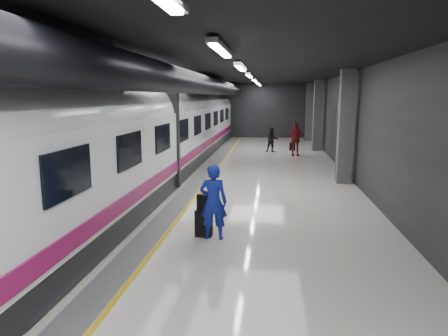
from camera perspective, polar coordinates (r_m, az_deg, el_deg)
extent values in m
plane|color=silver|center=(14.82, 0.25, -3.27)|extent=(40.00, 40.00, 0.00)
cube|color=black|center=(14.45, 0.27, 14.36)|extent=(10.00, 40.00, 0.02)
cube|color=#28282B|center=(34.38, 4.15, 8.14)|extent=(10.00, 0.02, 4.50)
cube|color=#28282B|center=(15.84, -18.10, 5.35)|extent=(0.02, 40.00, 4.50)
cube|color=#28282B|center=(14.75, 20.01, 4.92)|extent=(0.02, 40.00, 4.50)
cube|color=slate|center=(15.03, -4.87, -3.09)|extent=(0.65, 39.80, 0.01)
cube|color=yellow|center=(14.95, -3.37, -3.14)|extent=(0.10, 39.80, 0.01)
cylinder|color=black|center=(14.63, -4.91, 12.12)|extent=(0.80, 38.00, 0.80)
cube|color=silver|center=(8.44, -0.41, 16.69)|extent=(0.22, 2.60, 0.10)
cube|color=silver|center=(13.40, 2.39, 14.26)|extent=(0.22, 2.60, 0.10)
cube|color=silver|center=(18.37, 3.65, 13.13)|extent=(0.22, 2.60, 0.10)
cube|color=silver|center=(23.36, 4.37, 12.48)|extent=(0.22, 2.60, 0.10)
cube|color=silver|center=(28.35, 4.84, 12.05)|extent=(0.22, 2.60, 0.10)
cube|color=silver|center=(32.35, 5.11, 11.81)|extent=(0.22, 2.60, 0.10)
cube|color=#515154|center=(16.61, 16.96, 5.61)|extent=(0.55, 0.55, 4.50)
cube|color=#515154|center=(26.50, 13.24, 7.31)|extent=(0.55, 0.55, 4.50)
cube|color=#515154|center=(32.47, 12.10, 7.83)|extent=(0.55, 0.55, 4.50)
cube|color=black|center=(15.45, -11.81, -1.60)|extent=(2.80, 38.00, 0.60)
cube|color=white|center=(15.23, -12.00, 3.56)|extent=(2.90, 38.00, 2.20)
cylinder|color=white|center=(15.16, -12.14, 7.13)|extent=(2.80, 38.00, 2.80)
cube|color=#850C48|center=(14.94, -6.54, 0.49)|extent=(0.04, 38.00, 0.35)
cube|color=black|center=(15.21, -12.04, 4.50)|extent=(3.05, 0.25, 3.80)
cube|color=black|center=(7.31, -21.35, -0.71)|extent=(0.05, 1.60, 0.85)
cube|color=black|center=(10.02, -13.29, 2.49)|extent=(0.05, 1.60, 0.85)
cube|color=black|center=(12.86, -8.71, 4.28)|extent=(0.05, 1.60, 0.85)
cube|color=black|center=(15.75, -5.79, 5.40)|extent=(0.05, 1.60, 0.85)
cube|color=black|center=(18.68, -3.77, 6.17)|extent=(0.05, 1.60, 0.85)
cube|color=black|center=(21.63, -2.30, 6.72)|extent=(0.05, 1.60, 0.85)
cube|color=black|center=(24.59, -1.18, 7.14)|extent=(0.05, 1.60, 0.85)
cube|color=black|center=(27.56, -0.30, 7.47)|extent=(0.05, 1.60, 0.85)
cube|color=black|center=(30.54, 0.41, 7.73)|extent=(0.05, 1.60, 0.85)
imported|color=blue|center=(9.70, -1.53, -4.85)|extent=(0.68, 0.45, 1.86)
cube|color=black|center=(10.05, -2.91, -7.88)|extent=(0.43, 0.30, 0.66)
cube|color=black|center=(9.90, -2.96, -4.94)|extent=(0.34, 0.25, 0.40)
imported|color=black|center=(25.16, 6.89, 4.04)|extent=(0.90, 0.77, 1.59)
imported|color=maroon|center=(23.91, 10.14, 4.08)|extent=(1.18, 0.57, 1.95)
cube|color=black|center=(26.33, 9.72, 3.06)|extent=(0.39, 0.29, 0.51)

